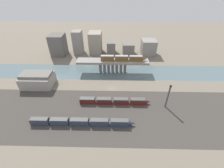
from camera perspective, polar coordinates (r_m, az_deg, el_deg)
name	(u,v)px	position (r m, az deg, el deg)	size (l,w,h in m)	color
ground_plane	(112,88)	(104.60, 0.01, -1.64)	(400.00, 400.00, 0.00)	#756B5B
railbed_yard	(111,114)	(86.63, -0.36, -11.22)	(280.00, 42.00, 0.01)	#423D38
river_water	(113,72)	(123.36, 0.25, 4.67)	(320.00, 23.20, 0.01)	slate
bridge	(113,63)	(119.32, 0.26, 8.13)	(56.31, 9.15, 10.45)	gray
train_on_bridge	(123,58)	(117.68, 4.28, 9.81)	(35.88, 2.99, 3.98)	brown
train_yard_near	(82,122)	(81.78, -11.47, -13.95)	(54.69, 2.84, 3.73)	#2D384C
train_yard_mid	(115,101)	(91.75, 0.97, -6.43)	(42.99, 3.16, 3.69)	#5B1E19
warehouse_building	(38,80)	(117.28, -26.48, 1.49)	(21.03, 14.33, 9.92)	#9E998E
signal_tower	(168,97)	(91.20, 20.49, -4.55)	(1.00, 0.94, 15.74)	#4C4C51
city_block_far_left	(58,45)	(159.31, -19.81, 13.84)	(13.53, 15.11, 19.70)	#605B56
city_block_left	(78,42)	(157.27, -12.85, 15.23)	(8.83, 10.62, 22.16)	gray
city_block_center	(95,43)	(155.55, -6.31, 15.35)	(12.07, 14.89, 20.63)	gray
city_block_right	(111,47)	(154.77, -0.27, 13.81)	(8.16, 13.18, 12.29)	slate
city_block_far_right	(128,49)	(155.08, 6.21, 13.29)	(11.11, 11.53, 10.49)	slate
city_block_tall	(148,47)	(156.70, 13.68, 13.48)	(13.72, 14.05, 14.22)	gray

